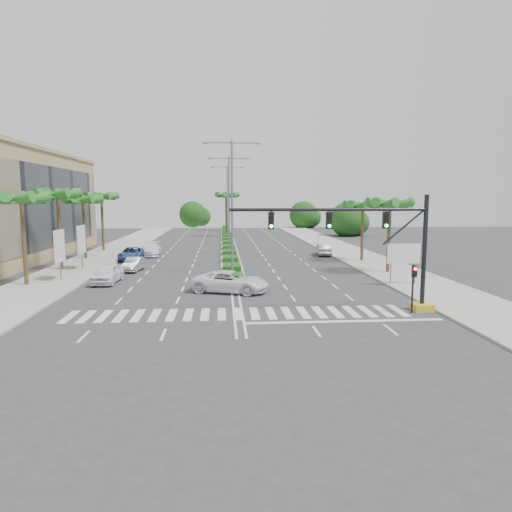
{
  "coord_description": "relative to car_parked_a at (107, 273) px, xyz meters",
  "views": [
    {
      "loc": [
        -0.95,
        -27.02,
        7.01
      ],
      "look_at": [
        1.41,
        4.18,
        3.0
      ],
      "focal_mm": 32.0,
      "sensor_mm": 36.0,
      "label": 1
    }
  ],
  "objects": [
    {
      "name": "palm_median_a",
      "position": [
        10.43,
        44.05,
        6.37
      ],
      "size": [
        4.57,
        4.68,
        8.05
      ],
      "color": "brown",
      "rests_on": "ground"
    },
    {
      "name": "palm_right_near",
      "position": [
        24.93,
        3.05,
        5.4
      ],
      "size": [
        4.57,
        4.68,
        7.05
      ],
      "color": "brown",
      "rests_on": "ground"
    },
    {
      "name": "car_parked_a",
      "position": [
        0.0,
        0.0,
        0.0
      ],
      "size": [
        2.12,
        4.78,
        1.6
      ],
      "primitive_type": "imported",
      "rotation": [
        0.0,
        0.0,
        -0.05
      ],
      "color": "white",
      "rests_on": "ground"
    },
    {
      "name": "car_right",
      "position": [
        21.91,
        16.67,
        -0.07
      ],
      "size": [
        2.0,
        4.58,
        1.46
      ],
      "primitive_type": "imported",
      "rotation": [
        0.0,
        0.0,
        3.04
      ],
      "color": "#ABABB0",
      "rests_on": "ground"
    },
    {
      "name": "footpath_right",
      "position": [
        25.63,
        9.05,
        -0.72
      ],
      "size": [
        6.0,
        120.0,
        0.15
      ],
      "primitive_type": "cube",
      "color": "gray",
      "rests_on": "ground"
    },
    {
      "name": "streetlight_mid",
      "position": [
        10.43,
        19.05,
        6.01
      ],
      "size": [
        5.1,
        0.25,
        12.0
      ],
      "color": "slate",
      "rests_on": "ground"
    },
    {
      "name": "footpath_left",
      "position": [
        -4.77,
        9.05,
        -0.72
      ],
      "size": [
        6.0,
        120.0,
        0.15
      ],
      "primitive_type": "cube",
      "color": "gray",
      "rests_on": "ground"
    },
    {
      "name": "car_crossing",
      "position": [
        10.1,
        -4.46,
        -0.01
      ],
      "size": [
        6.27,
        4.35,
        1.59
      ],
      "primitive_type": "imported",
      "rotation": [
        0.0,
        0.0,
        1.24
      ],
      "color": "white",
      "rests_on": "ground"
    },
    {
      "name": "signal_gantry",
      "position": [
        19.7,
        -10.95,
        2.66
      ],
      "size": [
        12.6,
        1.2,
        7.2
      ],
      "color": "gold",
      "rests_on": "ground"
    },
    {
      "name": "palm_right_far",
      "position": [
        24.93,
        11.05,
        5.11
      ],
      "size": [
        4.57,
        4.68,
        6.75
      ],
      "color": "brown",
      "rests_on": "ground"
    },
    {
      "name": "pedestrian_signal",
      "position": [
        21.03,
        -11.63,
        1.24
      ],
      "size": [
        0.28,
        0.36,
        3.0
      ],
      "color": "black",
      "rests_on": "ground"
    },
    {
      "name": "palm_left_end",
      "position": [
        -6.07,
        23.05,
        6.08
      ],
      "size": [
        4.57,
        4.68,
        7.75
      ],
      "color": "brown",
      "rests_on": "ground"
    },
    {
      "name": "palm_left_far",
      "position": [
        -6.07,
        15.05,
        5.7
      ],
      "size": [
        4.57,
        4.68,
        7.35
      ],
      "color": "brown",
      "rests_on": "ground"
    },
    {
      "name": "car_parked_b",
      "position": [
        1.02,
        6.17,
        -0.15
      ],
      "size": [
        1.87,
        4.1,
        1.3
      ],
      "primitive_type": "imported",
      "rotation": [
        0.0,
        0.0,
        -0.13
      ],
      "color": "#9F9FA3",
      "rests_on": "ground"
    },
    {
      "name": "car_parked_d",
      "position": [
        0.84,
        17.91,
        -0.01
      ],
      "size": [
        2.45,
        5.53,
        1.58
      ],
      "primitive_type": "imported",
      "rotation": [
        0.0,
        0.0,
        0.04
      ],
      "color": "white",
      "rests_on": "ground"
    },
    {
      "name": "palm_median_b",
      "position": [
        10.43,
        59.05,
        6.37
      ],
      "size": [
        4.57,
        4.68,
        8.05
      ],
      "color": "brown",
      "rests_on": "ground"
    },
    {
      "name": "streetlight_near",
      "position": [
        10.43,
        3.05,
        6.01
      ],
      "size": [
        5.1,
        0.25,
        12.0
      ],
      "color": "slate",
      "rests_on": "ground"
    },
    {
      "name": "car_parked_c",
      "position": [
        -0.69,
        13.91,
        -0.07
      ],
      "size": [
        2.57,
        5.31,
        1.46
      ],
      "primitive_type": "imported",
      "rotation": [
        0.0,
        0.0,
        0.03
      ],
      "color": "#2E508C",
      "rests_on": "ground"
    },
    {
      "name": "palm_left_mid",
      "position": [
        -6.07,
        7.05,
        6.28
      ],
      "size": [
        4.57,
        4.68,
        7.95
      ],
      "color": "brown",
      "rests_on": "ground"
    },
    {
      "name": "palm_left_near",
      "position": [
        -6.07,
        -0.95,
        5.89
      ],
      "size": [
        4.57,
        4.68,
        7.55
      ],
      "color": "brown",
      "rests_on": "ground"
    },
    {
      "name": "median",
      "position": [
        10.43,
        34.05,
        -0.7
      ],
      "size": [
        2.2,
        75.0,
        0.2
      ],
      "primitive_type": "cube",
      "color": "gray",
      "rests_on": "ground"
    },
    {
      "name": "ground",
      "position": [
        10.43,
        -10.95,
        -0.8
      ],
      "size": [
        160.0,
        160.0,
        0.0
      ],
      "primitive_type": "plane",
      "color": "#333335",
      "rests_on": "ground"
    },
    {
      "name": "billboard_far",
      "position": [
        -4.07,
        7.05,
        2.16
      ],
      "size": [
        0.18,
        2.1,
        4.35
      ],
      "color": "slate",
      "rests_on": "ground"
    },
    {
      "name": "direction_sign",
      "position": [
        23.93,
        -2.96,
        1.65
      ],
      "size": [
        2.7,
        0.11,
        3.4
      ],
      "color": "slate",
      "rests_on": "ground"
    },
    {
      "name": "median_grass",
      "position": [
        10.43,
        34.05,
        -0.58
      ],
      "size": [
        1.8,
        75.0,
        0.04
      ],
      "primitive_type": "cube",
      "color": "#2B5A1F",
      "rests_on": "median"
    },
    {
      "name": "billboard_near",
      "position": [
        -4.07,
        1.05,
        2.16
      ],
      "size": [
        0.18,
        2.1,
        4.35
      ],
      "color": "slate",
      "rests_on": "ground"
    },
    {
      "name": "streetlight_far",
      "position": [
        10.43,
        35.05,
        6.01
      ],
      "size": [
        5.1,
        0.25,
        12.0
      ],
      "color": "slate",
      "rests_on": "ground"
    }
  ]
}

